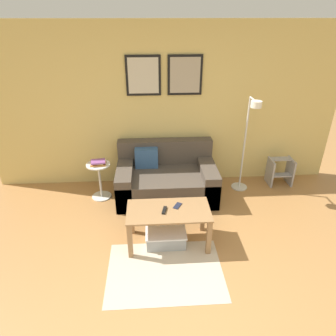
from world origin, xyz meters
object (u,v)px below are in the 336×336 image
at_px(side_table, 100,178).
at_px(step_stool, 280,171).
at_px(coffee_table, 169,217).
at_px(remote_control, 164,210).
at_px(storage_bin, 166,237).
at_px(couch, 166,179).
at_px(book_stack, 98,163).
at_px(floor_lamp, 248,140).
at_px(cell_phone, 178,206).

relative_size(side_table, step_stool, 1.29).
relative_size(coffee_table, remote_control, 6.74).
bearing_deg(storage_bin, remote_control, -154.11).
height_order(couch, coffee_table, couch).
relative_size(book_stack, remote_control, 1.55).
distance_m(floor_lamp, side_table, 2.34).
height_order(floor_lamp, side_table, floor_lamp).
bearing_deg(couch, storage_bin, -93.53).
xyz_separation_m(book_stack, step_stool, (2.97, 0.25, -0.37)).
bearing_deg(floor_lamp, side_table, -179.56).
xyz_separation_m(remote_control, cell_phone, (0.17, 0.09, -0.01)).
bearing_deg(storage_bin, side_table, 129.94).
height_order(storage_bin, floor_lamp, floor_lamp).
bearing_deg(storage_bin, cell_phone, 29.00).
xyz_separation_m(side_table, cell_phone, (1.11, -1.06, 0.15)).
bearing_deg(side_table, storage_bin, -50.06).
relative_size(couch, cell_phone, 10.87).
relative_size(floor_lamp, remote_control, 10.28).
relative_size(storage_bin, remote_control, 3.38).
relative_size(storage_bin, floor_lamp, 0.33).
bearing_deg(floor_lamp, cell_phone, -137.11).
distance_m(book_stack, remote_control, 1.48).
height_order(coffee_table, step_stool, coffee_table).
bearing_deg(step_stool, cell_phone, -145.22).
distance_m(side_table, remote_control, 1.50).
bearing_deg(book_stack, step_stool, 4.75).
relative_size(floor_lamp, cell_phone, 11.01).
xyz_separation_m(side_table, book_stack, (0.01, -0.01, 0.26)).
distance_m(couch, cell_phone, 1.11).
relative_size(couch, coffee_table, 1.50).
distance_m(side_table, book_stack, 0.26).
xyz_separation_m(coffee_table, floor_lamp, (1.28, 1.15, 0.50)).
bearing_deg(remote_control, floor_lamp, 54.34).
height_order(book_stack, cell_phone, book_stack).
bearing_deg(couch, coffee_table, -91.77).
xyz_separation_m(couch, step_stool, (1.95, 0.21, -0.04)).
bearing_deg(couch, floor_lamp, -0.40).
xyz_separation_m(side_table, remote_control, (0.94, -1.15, 0.16)).
height_order(book_stack, step_stool, book_stack).
bearing_deg(couch, book_stack, -177.95).
height_order(remote_control, step_stool, remote_control).
height_order(floor_lamp, remote_control, floor_lamp).
xyz_separation_m(floor_lamp, remote_control, (-1.33, -1.17, -0.39)).
distance_m(floor_lamp, cell_phone, 1.63).
height_order(side_table, book_stack, book_stack).
bearing_deg(floor_lamp, step_stool, 17.20).
distance_m(floor_lamp, book_stack, 2.28).
bearing_deg(couch, cell_phone, -85.81).
height_order(side_table, remote_control, side_table).
distance_m(side_table, cell_phone, 1.54).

